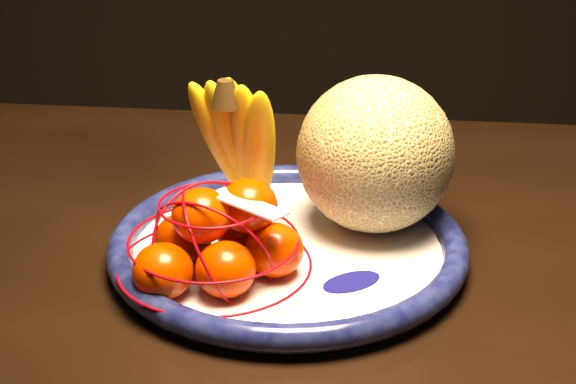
{
  "coord_description": "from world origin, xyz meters",
  "views": [
    {
      "loc": [
        0.2,
        -0.8,
        1.14
      ],
      "look_at": [
        0.19,
        -0.01,
        0.78
      ],
      "focal_mm": 55.0,
      "sensor_mm": 36.0,
      "label": 1
    }
  ],
  "objects_px": {
    "fruit_bowl": "(288,246)",
    "mandarin_bag": "(219,242)",
    "dining_table": "(217,315)",
    "cantaloupe": "(375,154)",
    "banana_bunch": "(242,141)"
  },
  "relations": [
    {
      "from": "dining_table",
      "to": "mandarin_bag",
      "type": "height_order",
      "value": "mandarin_bag"
    },
    {
      "from": "dining_table",
      "to": "mandarin_bag",
      "type": "xyz_separation_m",
      "value": [
        0.01,
        -0.07,
        0.12
      ]
    },
    {
      "from": "cantaloupe",
      "to": "dining_table",
      "type": "bearing_deg",
      "value": -166.86
    },
    {
      "from": "fruit_bowl",
      "to": "banana_bunch",
      "type": "height_order",
      "value": "banana_bunch"
    },
    {
      "from": "fruit_bowl",
      "to": "cantaloupe",
      "type": "xyz_separation_m",
      "value": [
        0.09,
        0.05,
        0.08
      ]
    },
    {
      "from": "fruit_bowl",
      "to": "banana_bunch",
      "type": "bearing_deg",
      "value": 128.67
    },
    {
      "from": "fruit_bowl",
      "to": "mandarin_bag",
      "type": "distance_m",
      "value": 0.09
    },
    {
      "from": "dining_table",
      "to": "cantaloupe",
      "type": "distance_m",
      "value": 0.24
    },
    {
      "from": "cantaloupe",
      "to": "mandarin_bag",
      "type": "height_order",
      "value": "cantaloupe"
    },
    {
      "from": "banana_bunch",
      "to": "mandarin_bag",
      "type": "relative_size",
      "value": 0.8
    },
    {
      "from": "dining_table",
      "to": "cantaloupe",
      "type": "bearing_deg",
      "value": 19.14
    },
    {
      "from": "mandarin_bag",
      "to": "fruit_bowl",
      "type": "bearing_deg",
      "value": 40.88
    },
    {
      "from": "dining_table",
      "to": "fruit_bowl",
      "type": "relative_size",
      "value": 4.14
    },
    {
      "from": "banana_bunch",
      "to": "fruit_bowl",
      "type": "bearing_deg",
      "value": -28.78
    },
    {
      "from": "cantaloupe",
      "to": "banana_bunch",
      "type": "xyz_separation_m",
      "value": [
        -0.14,
        0.01,
        0.01
      ]
    }
  ]
}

